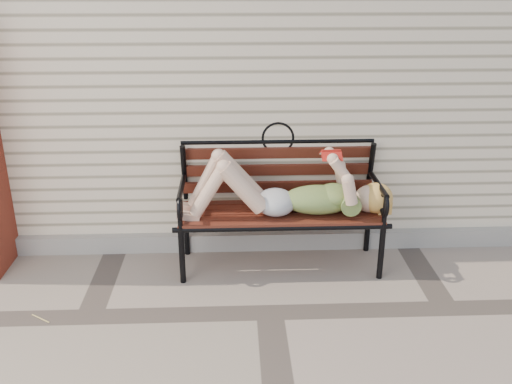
{
  "coord_description": "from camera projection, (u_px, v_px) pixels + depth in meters",
  "views": [
    {
      "loc": [
        -0.24,
        -3.38,
        2.26
      ],
      "look_at": [
        -0.07,
        0.61,
        0.66
      ],
      "focal_mm": 40.0,
      "sensor_mm": 36.0,
      "label": 1
    }
  ],
  "objects": [
    {
      "name": "garden_bench",
      "position": [
        280.0,
        189.0,
        4.48
      ],
      "size": [
        1.72,
        0.68,
        1.11
      ],
      "color": "black",
      "rests_on": "ground"
    },
    {
      "name": "ground",
      "position": [
        270.0,
        313.0,
        3.98
      ],
      "size": [
        80.0,
        80.0,
        0.0
      ],
      "primitive_type": "plane",
      "color": "gray",
      "rests_on": "ground"
    },
    {
      "name": "house_wall",
      "position": [
        253.0,
        40.0,
        6.21
      ],
      "size": [
        8.0,
        4.0,
        3.0
      ],
      "primitive_type": "cube",
      "color": "beige",
      "rests_on": "ground"
    },
    {
      "name": "reading_woman",
      "position": [
        283.0,
        191.0,
        4.34
      ],
      "size": [
        1.62,
        0.37,
        0.51
      ],
      "color": "#093644",
      "rests_on": "ground"
    },
    {
      "name": "foundation_strip",
      "position": [
        263.0,
        241.0,
        4.85
      ],
      "size": [
        8.0,
        0.1,
        0.15
      ],
      "primitive_type": "cube",
      "color": "#9B948C",
      "rests_on": "ground"
    }
  ]
}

